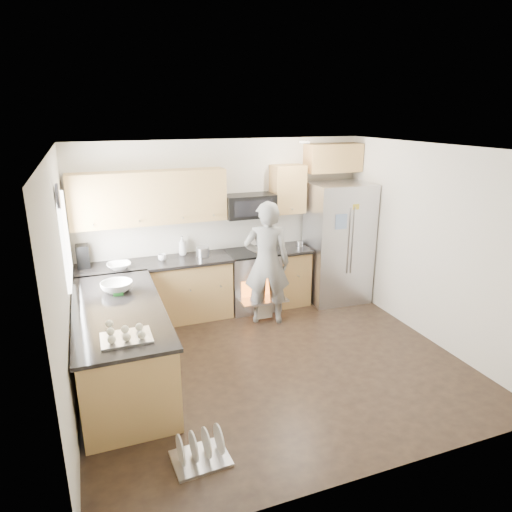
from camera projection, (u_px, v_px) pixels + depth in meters
name	position (u px, v px, depth m)	size (l,w,h in m)	color
ground	(272.00, 363.00, 5.66)	(4.50, 4.50, 0.00)	black
room_shell	(270.00, 232.00, 5.16)	(4.54, 4.04, 2.62)	beige
back_cabinet_run	(191.00, 254.00, 6.73)	(4.45, 0.64, 2.50)	#B9844A
peninsula	(122.00, 344.00, 5.16)	(0.96, 2.36, 1.04)	#B9844A
stove_range	(252.00, 267.00, 7.09)	(0.76, 0.97, 1.79)	#B7B7BC
refrigerator	(338.00, 243.00, 7.33)	(0.98, 0.78, 1.92)	#B7B7BC
person	(267.00, 263.00, 6.54)	(0.66, 0.43, 1.81)	gray
dish_rack	(200.00, 452.00, 4.05)	(0.52, 0.42, 0.31)	#B7B7BC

